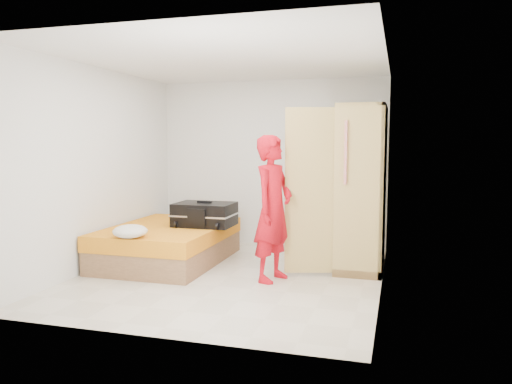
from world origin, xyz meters
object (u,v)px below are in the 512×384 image
(bed, at_px, (169,244))
(wardrobe, at_px, (358,192))
(person, at_px, (273,208))
(round_cushion, at_px, (130,231))
(suitcase, at_px, (205,214))

(bed, distance_m, wardrobe, 2.64)
(person, xyz_separation_m, round_cushion, (-1.65, -0.42, -0.28))
(bed, relative_size, wardrobe, 0.96)
(bed, distance_m, round_cushion, 0.96)
(person, relative_size, round_cushion, 4.16)
(suitcase, xyz_separation_m, round_cushion, (-0.53, -1.05, -0.08))
(person, height_order, round_cushion, person)
(person, bearing_deg, wardrobe, -29.78)
(bed, bearing_deg, round_cushion, -93.59)
(suitcase, distance_m, round_cushion, 1.18)
(round_cushion, bearing_deg, person, 14.29)
(wardrobe, distance_m, round_cushion, 2.89)
(wardrobe, relative_size, person, 1.22)
(round_cushion, bearing_deg, wardrobe, 26.68)
(bed, bearing_deg, suitcase, 18.11)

